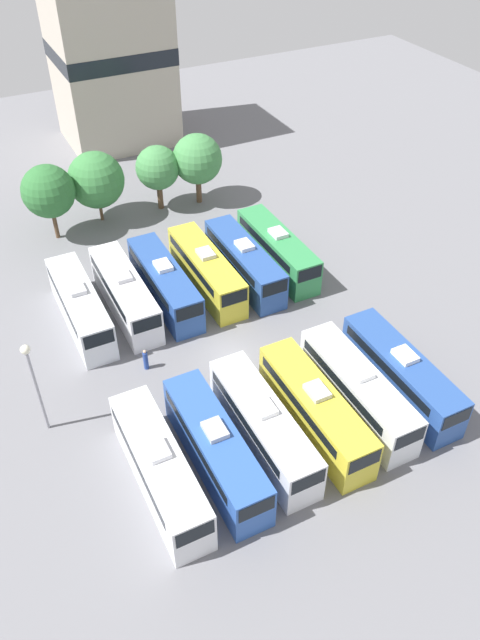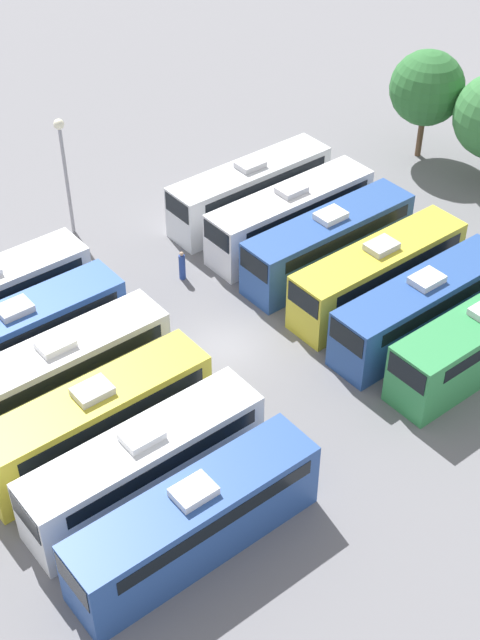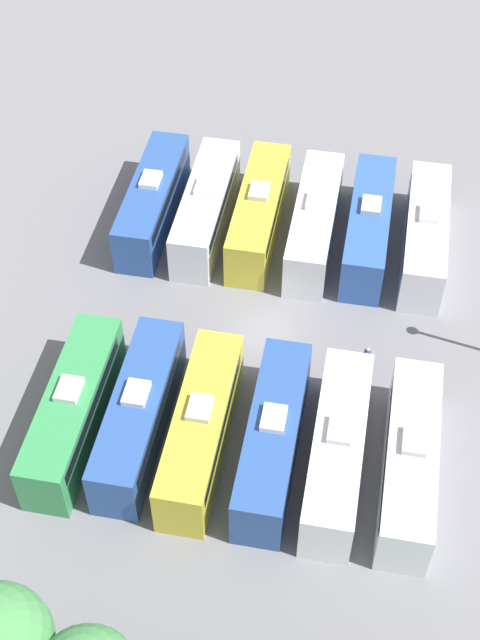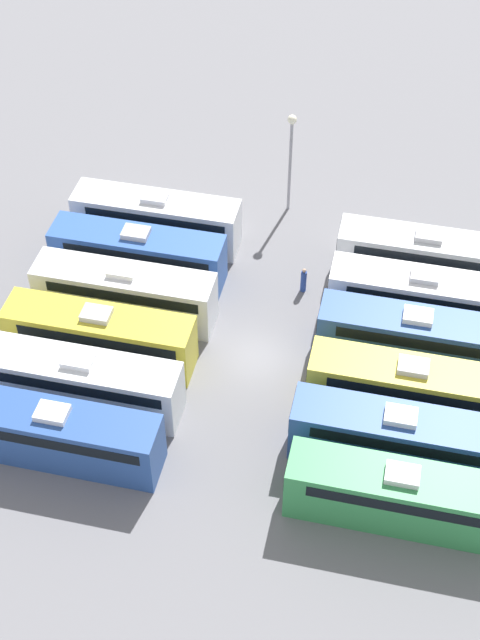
# 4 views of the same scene
# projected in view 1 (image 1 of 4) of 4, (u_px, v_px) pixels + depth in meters

# --- Properties ---
(ground_plane) EXTENTS (122.22, 122.22, 0.00)m
(ground_plane) POSITION_uv_depth(u_px,v_px,m) (231.00, 356.00, 46.49)
(ground_plane) COLOR slate
(bus_0) EXTENTS (2.54, 10.67, 3.62)m
(bus_0) POSITION_uv_depth(u_px,v_px,m) (159.00, 467.00, 36.61)
(bus_0) COLOR silver
(bus_0) RESTS_ON ground_plane
(bus_1) EXTENTS (2.54, 10.67, 3.62)m
(bus_1) POSITION_uv_depth(u_px,v_px,m) (215.00, 447.00, 37.74)
(bus_1) COLOR #2D56A8
(bus_1) RESTS_ON ground_plane
(bus_2) EXTENTS (2.54, 10.67, 3.62)m
(bus_2) POSITION_uv_depth(u_px,v_px,m) (263.00, 425.00, 39.08)
(bus_2) COLOR silver
(bus_2) RESTS_ON ground_plane
(bus_3) EXTENTS (2.54, 10.67, 3.62)m
(bus_3) POSITION_uv_depth(u_px,v_px,m) (315.00, 408.00, 40.14)
(bus_3) COLOR gold
(bus_3) RESTS_ON ground_plane
(bus_4) EXTENTS (2.54, 10.67, 3.62)m
(bus_4) POSITION_uv_depth(u_px,v_px,m) (357.00, 389.00, 41.45)
(bus_4) COLOR silver
(bus_4) RESTS_ON ground_plane
(bus_5) EXTENTS (2.54, 10.67, 3.62)m
(bus_5) POSITION_uv_depth(u_px,v_px,m) (401.00, 373.00, 42.63)
(bus_5) COLOR #284C93
(bus_5) RESTS_ON ground_plane
(bus_6) EXTENTS (2.54, 10.67, 3.62)m
(bus_6) POSITION_uv_depth(u_px,v_px,m) (80.00, 306.00, 48.25)
(bus_6) COLOR silver
(bus_6) RESTS_ON ground_plane
(bus_7) EXTENTS (2.54, 10.67, 3.62)m
(bus_7) POSITION_uv_depth(u_px,v_px,m) (125.00, 293.00, 49.51)
(bus_7) COLOR white
(bus_7) RESTS_ON ground_plane
(bus_8) EXTENTS (2.54, 10.67, 3.62)m
(bus_8) POSITION_uv_depth(u_px,v_px,m) (165.00, 282.00, 50.57)
(bus_8) COLOR #284C93
(bus_8) RESTS_ON ground_plane
(bus_9) EXTENTS (2.54, 10.67, 3.62)m
(bus_9) POSITION_uv_depth(u_px,v_px,m) (206.00, 270.00, 51.90)
(bus_9) COLOR gold
(bus_9) RESTS_ON ground_plane
(bus_10) EXTENTS (2.54, 10.67, 3.62)m
(bus_10) POSITION_uv_depth(u_px,v_px,m) (244.00, 261.00, 52.84)
(bus_10) COLOR #284C93
(bus_10) RESTS_ON ground_plane
(bus_11) EXTENTS (2.54, 10.67, 3.62)m
(bus_11) POSITION_uv_depth(u_px,v_px,m) (277.00, 249.00, 54.29)
(bus_11) COLOR #338C4C
(bus_11) RESTS_ON ground_plane
(worker_person) EXTENTS (0.36, 0.36, 1.76)m
(worker_person) POSITION_uv_depth(u_px,v_px,m) (146.00, 360.00, 45.00)
(worker_person) COLOR navy
(worker_person) RESTS_ON ground_plane
(light_pole) EXTENTS (0.60, 0.60, 7.30)m
(light_pole) POSITION_uv_depth(u_px,v_px,m) (33.00, 374.00, 38.03)
(light_pole) COLOR gray
(light_pole) RESTS_ON ground_plane
(tree_0) EXTENTS (4.82, 4.82, 7.25)m
(tree_0) POSITION_uv_depth(u_px,v_px,m) (48.00, 191.00, 55.94)
(tree_0) COLOR brown
(tree_0) RESTS_ON ground_plane
(tree_1) EXTENTS (5.35, 5.35, 6.98)m
(tree_1) POSITION_uv_depth(u_px,v_px,m) (96.00, 180.00, 58.72)
(tree_1) COLOR brown
(tree_1) RESTS_ON ground_plane
(tree_2) EXTENTS (4.28, 4.28, 6.55)m
(tree_2) POSITION_uv_depth(u_px,v_px,m) (158.00, 168.00, 60.47)
(tree_2) COLOR brown
(tree_2) RESTS_ON ground_plane
(tree_3) EXTENTS (4.92, 4.92, 7.18)m
(tree_3) POSITION_uv_depth(u_px,v_px,m) (197.00, 159.00, 61.22)
(tree_3) COLOR brown
(tree_3) RESTS_ON ground_plane
(depot_building) EXTENTS (12.27, 10.65, 18.60)m
(depot_building) POSITION_uv_depth(u_px,v_px,m) (111.00, 59.00, 70.06)
(depot_building) COLOR #B2A899
(depot_building) RESTS_ON ground_plane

